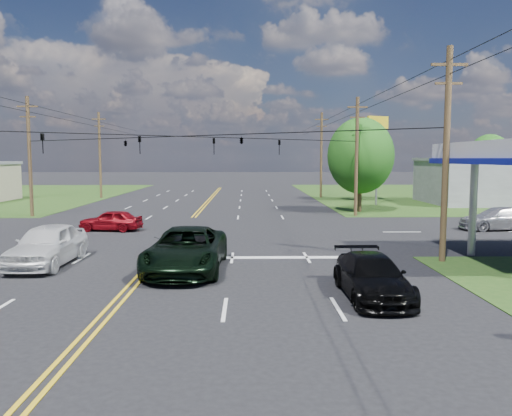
{
  "coord_description": "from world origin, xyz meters",
  "views": [
    {
      "loc": [
        4.19,
        -18.98,
        4.64
      ],
      "look_at": [
        4.65,
        6.0,
        2.16
      ],
      "focal_mm": 35.0,
      "sensor_mm": 36.0,
      "label": 1
    }
  ],
  "objects_px": {
    "pole_nw": "(30,155)",
    "tree_far_r": "(489,159)",
    "tree_right_b": "(358,162)",
    "pickup_white": "(47,245)",
    "suv_black": "(372,277)",
    "pole_ne": "(357,155)",
    "retail_ne": "(497,182)",
    "pickup_dkgreen": "(186,250)",
    "pole_se": "(446,152)",
    "pole_right_far": "(321,154)",
    "pole_left_far": "(100,154)",
    "tree_right_a": "(360,156)"
  },
  "relations": [
    {
      "from": "tree_far_r",
      "to": "pickup_dkgreen",
      "type": "relative_size",
      "value": 1.19
    },
    {
      "from": "tree_far_r",
      "to": "pole_right_far",
      "type": "bearing_deg",
      "value": -174.56
    },
    {
      "from": "pickup_white",
      "to": "pole_ne",
      "type": "bearing_deg",
      "value": 47.38
    },
    {
      "from": "pole_se",
      "to": "pickup_dkgreen",
      "type": "height_order",
      "value": "pole_se"
    },
    {
      "from": "pole_left_far",
      "to": "tree_right_b",
      "type": "height_order",
      "value": "pole_left_far"
    },
    {
      "from": "pole_ne",
      "to": "suv_black",
      "type": "height_order",
      "value": "pole_ne"
    },
    {
      "from": "tree_far_r",
      "to": "suv_black",
      "type": "distance_m",
      "value": 51.64
    },
    {
      "from": "retail_ne",
      "to": "pickup_dkgreen",
      "type": "relative_size",
      "value": 2.18
    },
    {
      "from": "pole_se",
      "to": "tree_far_r",
      "type": "bearing_deg",
      "value": 61.7
    },
    {
      "from": "pole_nw",
      "to": "pole_right_far",
      "type": "distance_m",
      "value": 32.2
    },
    {
      "from": "pole_nw",
      "to": "pickup_white",
      "type": "height_order",
      "value": "pole_nw"
    },
    {
      "from": "retail_ne",
      "to": "pole_left_far",
      "type": "bearing_deg",
      "value": 169.46
    },
    {
      "from": "tree_right_b",
      "to": "suv_black",
      "type": "distance_m",
      "value": 39.67
    },
    {
      "from": "pole_se",
      "to": "tree_far_r",
      "type": "relative_size",
      "value": 1.25
    },
    {
      "from": "retail_ne",
      "to": "pole_right_far",
      "type": "distance_m",
      "value": 19.02
    },
    {
      "from": "pole_right_far",
      "to": "tree_far_r",
      "type": "relative_size",
      "value": 1.31
    },
    {
      "from": "pickup_dkgreen",
      "to": "pole_ne",
      "type": "bearing_deg",
      "value": 62.13
    },
    {
      "from": "pickup_dkgreen",
      "to": "suv_black",
      "type": "height_order",
      "value": "pickup_dkgreen"
    },
    {
      "from": "tree_right_a",
      "to": "tree_far_r",
      "type": "relative_size",
      "value": 1.07
    },
    {
      "from": "tree_right_b",
      "to": "pickup_white",
      "type": "height_order",
      "value": "tree_right_b"
    },
    {
      "from": "pole_left_far",
      "to": "pickup_white",
      "type": "xyz_separation_m",
      "value": [
        8.51,
        -37.41,
        -4.26
      ]
    },
    {
      "from": "tree_right_b",
      "to": "suv_black",
      "type": "xyz_separation_m",
      "value": [
        -8.12,
        -38.67,
        -3.52
      ]
    },
    {
      "from": "pickup_white",
      "to": "pole_nw",
      "type": "bearing_deg",
      "value": 115.73
    },
    {
      "from": "pole_nw",
      "to": "tree_right_a",
      "type": "height_order",
      "value": "pole_nw"
    },
    {
      "from": "pole_nw",
      "to": "tree_far_r",
      "type": "relative_size",
      "value": 1.25
    },
    {
      "from": "pole_ne",
      "to": "pole_left_far",
      "type": "distance_m",
      "value": 32.2
    },
    {
      "from": "retail_ne",
      "to": "pole_ne",
      "type": "xyz_separation_m",
      "value": [
        -17.0,
        -11.0,
        2.72
      ]
    },
    {
      "from": "pole_ne",
      "to": "tree_far_r",
      "type": "relative_size",
      "value": 1.25
    },
    {
      "from": "pole_ne",
      "to": "tree_right_b",
      "type": "xyz_separation_m",
      "value": [
        3.5,
        15.0,
        -0.7
      ]
    },
    {
      "from": "tree_right_a",
      "to": "tree_far_r",
      "type": "distance_m",
      "value": 26.91
    },
    {
      "from": "pole_ne",
      "to": "pole_left_far",
      "type": "height_order",
      "value": "pole_left_far"
    },
    {
      "from": "tree_right_a",
      "to": "pickup_dkgreen",
      "type": "height_order",
      "value": "tree_right_a"
    },
    {
      "from": "pole_se",
      "to": "pole_left_far",
      "type": "height_order",
      "value": "pole_left_far"
    },
    {
      "from": "pole_left_far",
      "to": "tree_far_r",
      "type": "relative_size",
      "value": 1.31
    },
    {
      "from": "pole_ne",
      "to": "pole_left_far",
      "type": "bearing_deg",
      "value": 143.84
    },
    {
      "from": "retail_ne",
      "to": "pole_se",
      "type": "height_order",
      "value": "pole_se"
    },
    {
      "from": "retail_ne",
      "to": "pickup_dkgreen",
      "type": "height_order",
      "value": "retail_ne"
    },
    {
      "from": "pole_nw",
      "to": "pole_right_far",
      "type": "xyz_separation_m",
      "value": [
        26.0,
        19.0,
        0.25
      ]
    },
    {
      "from": "retail_ne",
      "to": "pole_ne",
      "type": "bearing_deg",
      "value": -147.09
    },
    {
      "from": "retail_ne",
      "to": "pole_nw",
      "type": "height_order",
      "value": "pole_nw"
    },
    {
      "from": "tree_far_r",
      "to": "suv_black",
      "type": "xyz_separation_m",
      "value": [
        -25.62,
        -44.67,
        -3.84
      ]
    },
    {
      "from": "pole_left_far",
      "to": "pole_right_far",
      "type": "height_order",
      "value": "same"
    },
    {
      "from": "retail_ne",
      "to": "pole_nw",
      "type": "xyz_separation_m",
      "value": [
        -43.0,
        -11.0,
        2.72
      ]
    },
    {
      "from": "tree_right_a",
      "to": "tree_far_r",
      "type": "bearing_deg",
      "value": 41.99
    },
    {
      "from": "suv_black",
      "to": "pole_ne",
      "type": "bearing_deg",
      "value": 78.02
    },
    {
      "from": "retail_ne",
      "to": "tree_right_a",
      "type": "height_order",
      "value": "tree_right_a"
    },
    {
      "from": "pole_se",
      "to": "tree_right_b",
      "type": "bearing_deg",
      "value": 83.95
    },
    {
      "from": "pole_nw",
      "to": "retail_ne",
      "type": "bearing_deg",
      "value": 14.35
    },
    {
      "from": "pole_nw",
      "to": "pole_ne",
      "type": "distance_m",
      "value": 26.0
    },
    {
      "from": "tree_right_b",
      "to": "pole_left_far",
      "type": "bearing_deg",
      "value": 172.28
    }
  ]
}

